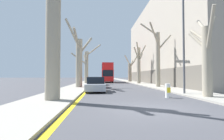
% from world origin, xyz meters
% --- Properties ---
extents(ground_plane, '(300.00, 300.00, 0.00)m').
position_xyz_m(ground_plane, '(0.00, 0.00, 0.00)').
color(ground_plane, '#424247').
extents(sidewalk_left, '(3.06, 120.00, 0.12)m').
position_xyz_m(sidewalk_left, '(-5.36, 50.00, 0.06)').
color(sidewalk_left, gray).
rests_on(sidewalk_left, ground).
extents(sidewalk_right, '(3.06, 120.00, 0.12)m').
position_xyz_m(sidewalk_right, '(5.36, 50.00, 0.06)').
color(sidewalk_right, gray).
rests_on(sidewalk_right, ground).
extents(building_facade_right, '(10.08, 37.60, 15.64)m').
position_xyz_m(building_facade_right, '(11.88, 25.35, 7.81)').
color(building_facade_right, '#9E9384').
rests_on(building_facade_right, ground).
extents(kerb_line_stripe, '(0.24, 120.00, 0.01)m').
position_xyz_m(kerb_line_stripe, '(-3.64, 50.00, 0.00)').
color(kerb_line_stripe, yellow).
rests_on(kerb_line_stripe, ground).
extents(street_tree_left_0, '(2.60, 1.86, 8.90)m').
position_xyz_m(street_tree_left_0, '(-5.02, 2.50, 4.01)').
color(street_tree_left_0, gray).
rests_on(street_tree_left_0, ground).
extents(street_tree_left_1, '(3.34, 4.46, 8.48)m').
position_xyz_m(street_tree_left_1, '(-4.98, 14.13, 3.54)').
color(street_tree_left_1, gray).
rests_on(street_tree_left_1, ground).
extents(street_tree_left_2, '(5.69, 2.72, 7.84)m').
position_xyz_m(street_tree_left_2, '(-5.04, 26.30, 3.53)').
color(street_tree_left_2, gray).
rests_on(street_tree_left_2, ground).
extents(street_tree_right_0, '(1.75, 3.51, 5.79)m').
position_xyz_m(street_tree_right_0, '(4.80, 3.54, 2.88)').
color(street_tree_right_0, gray).
rests_on(street_tree_right_0, ground).
extents(street_tree_right_1, '(3.87, 2.94, 8.20)m').
position_xyz_m(street_tree_right_1, '(4.96, 14.06, 3.94)').
color(street_tree_right_1, gray).
rests_on(street_tree_right_1, ground).
extents(street_tree_right_2, '(2.27, 2.15, 7.68)m').
position_xyz_m(street_tree_right_2, '(4.76, 24.11, 3.74)').
color(street_tree_right_2, gray).
rests_on(street_tree_right_2, ground).
extents(street_tree_right_3, '(3.26, 3.26, 6.80)m').
position_xyz_m(street_tree_right_3, '(5.03, 35.16, 2.88)').
color(street_tree_right_3, gray).
rests_on(street_tree_right_3, ground).
extents(double_decker_bus, '(2.45, 10.24, 4.30)m').
position_xyz_m(double_decker_bus, '(-0.77, 33.40, 2.44)').
color(double_decker_bus, red).
rests_on(double_decker_bus, ground).
extents(parked_car_0, '(1.77, 4.22, 1.39)m').
position_xyz_m(parked_car_0, '(-2.73, 8.91, 0.65)').
color(parked_car_0, '#9EA3AD').
rests_on(parked_car_0, ground).
extents(parked_car_1, '(1.83, 4.06, 1.36)m').
position_xyz_m(parked_car_1, '(-2.73, 14.60, 0.65)').
color(parked_car_1, maroon).
rests_on(parked_car_1, ground).
extents(parked_car_2, '(1.90, 4.48, 1.34)m').
position_xyz_m(parked_car_2, '(-2.73, 20.68, 0.64)').
color(parked_car_2, black).
rests_on(parked_car_2, ground).
extents(lamp_post, '(1.40, 0.20, 9.03)m').
position_xyz_m(lamp_post, '(4.19, 5.65, 4.98)').
color(lamp_post, '#4C4F54').
rests_on(lamp_post, ground).
extents(traffic_bollard, '(0.34, 0.36, 0.96)m').
position_xyz_m(traffic_bollard, '(2.29, 3.97, 0.48)').
color(traffic_bollard, white).
rests_on(traffic_bollard, ground).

